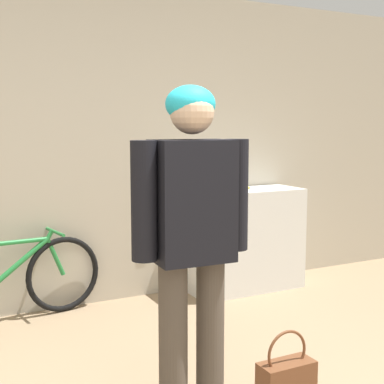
# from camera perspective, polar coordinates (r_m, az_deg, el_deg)

# --- Properties ---
(wall_back) EXTENTS (8.00, 0.07, 2.60)m
(wall_back) POSITION_cam_1_polar(r_m,az_deg,el_deg) (4.42, -12.34, 4.63)
(wall_back) COLOR #B7AD99
(wall_back) RESTS_ON ground_plane
(side_shelf) EXTENTS (1.04, 0.44, 0.91)m
(side_shelf) POSITION_cam_1_polar(r_m,az_deg,el_deg) (4.86, 5.65, -5.07)
(side_shelf) COLOR white
(side_shelf) RESTS_ON ground_plane
(person) EXTENTS (0.64, 0.28, 1.68)m
(person) POSITION_cam_1_polar(r_m,az_deg,el_deg) (2.67, -0.01, -3.27)
(person) COLOR #4C4238
(person) RESTS_ON ground_plane
(banana) EXTENTS (0.34, 0.10, 0.04)m
(banana) POSITION_cam_1_polar(r_m,az_deg,el_deg) (4.67, 4.40, 0.37)
(banana) COLOR #EAD64C
(banana) RESTS_ON side_shelf
(handbag) EXTENTS (0.31, 0.14, 0.39)m
(handbag) POSITION_cam_1_polar(r_m,az_deg,el_deg) (3.10, 10.03, -18.97)
(handbag) COLOR brown
(handbag) RESTS_ON ground_plane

